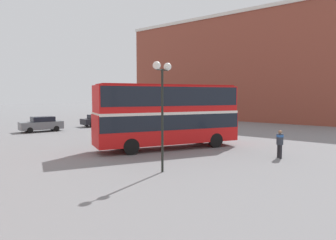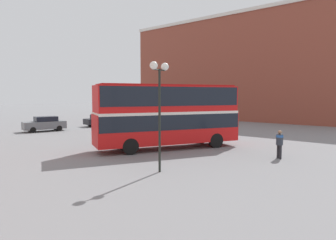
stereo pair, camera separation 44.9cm
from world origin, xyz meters
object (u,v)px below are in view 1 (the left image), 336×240
at_px(pedestrian_foreground, 280,141).
at_px(parked_car_kerb_far, 99,120).
at_px(street_lamp_twin_globe, 162,87).
at_px(parked_car_kerb_near, 42,124).
at_px(double_decker_bus, 168,112).

distance_m(pedestrian_foreground, parked_car_kerb_far, 25.10).
distance_m(parked_car_kerb_far, street_lamp_twin_globe, 24.73).
bearing_deg(parked_car_kerb_far, pedestrian_foreground, -90.25).
bearing_deg(parked_car_kerb_near, parked_car_kerb_far, -168.67).
xyz_separation_m(pedestrian_foreground, parked_car_kerb_near, (-2.12, 24.83, -0.27)).
bearing_deg(pedestrian_foreground, street_lamp_twin_globe, 15.23).
bearing_deg(parked_car_kerb_far, double_decker_bus, -100.54).
height_order(pedestrian_foreground, street_lamp_twin_globe, street_lamp_twin_globe).
distance_m(double_decker_bus, street_lamp_twin_globe, 7.01).
relative_size(double_decker_bus, pedestrian_foreground, 6.03).
relative_size(double_decker_bus, parked_car_kerb_near, 2.30).
bearing_deg(parked_car_kerb_near, double_decker_bus, 105.20).
bearing_deg(pedestrian_foreground, double_decker_bus, -36.01).
xyz_separation_m(double_decker_bus, street_lamp_twin_globe, (-5.49, -4.04, 1.65)).
height_order(double_decker_bus, street_lamp_twin_globe, street_lamp_twin_globe).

